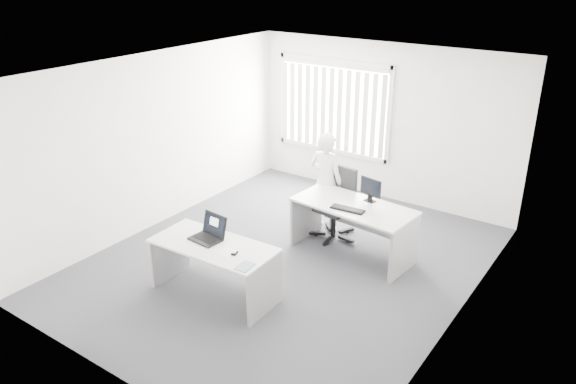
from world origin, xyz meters
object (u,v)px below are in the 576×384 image
Objects in this scene: desk_near at (214,259)px; laptop at (205,229)px; person at (326,182)px; office_chair at (336,216)px; desk_far at (353,219)px; monitor at (371,190)px.

laptop is at bearing 168.02° from desk_near.
office_chair is at bearing 157.79° from person.
laptop is at bearing 85.72° from person.
desk_far is 0.96m from person.
laptop is at bearing -96.87° from office_chair.
person is (-0.77, 0.51, 0.24)m from desk_far.
person is at bearing 151.72° from desk_far.
monitor reaches higher than desk_far.
monitor is (1.24, 2.20, 0.09)m from laptop.
office_chair is 0.56m from person.
desk_near is 4.13× the size of laptop.
desk_far is at bearing 150.09° from person.
desk_near is 2.40m from office_chair.
office_chair is 2.81× the size of laptop.
person is (0.17, 2.48, 0.28)m from desk_near.
desk_near is 1.47× the size of office_chair.
desk_far is at bearing -105.57° from monitor.
monitor reaches higher than laptop.
laptop is (-0.61, -2.32, 0.55)m from office_chair.
desk_far is at bearing -29.31° from office_chair.
person is at bearing 87.10° from laptop.
office_chair reaches higher than laptop.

